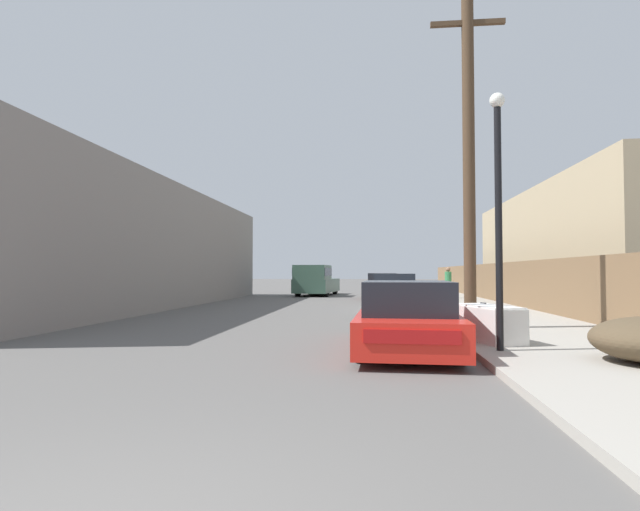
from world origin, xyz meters
The scene contains 12 objects.
sidewalk_curb centered at (5.30, 23.50, 0.06)m, with size 4.20×63.00×0.12m, color #9E998E.
discarded_fridge centered at (3.73, 7.99, 0.47)m, with size 1.13×1.79×0.72m.
parked_sports_car_red centered at (2.11, 7.34, 0.59)m, with size 1.94×4.60×1.30m.
car_parked_mid centered at (2.37, 17.72, 0.66)m, with size 2.06×4.80×1.41m.
car_parked_far centered at (2.04, 25.52, 0.66)m, with size 1.88×4.17×1.42m.
pickup_truck centered at (-2.08, 29.14, 0.95)m, with size 2.51×5.89×1.91m.
utility_pole centered at (3.83, 10.31, 4.40)m, with size 1.80×0.29×8.32m.
street_lamp centered at (3.65, 6.77, 2.73)m, with size 0.26×0.26×4.47m.
wooden_fence centered at (7.25, 20.65, 1.01)m, with size 0.08×43.55×1.78m, color brown.
building_left_block centered at (-9.80, 18.23, 2.54)m, with size 7.00×23.22×5.09m, color gray.
building_right_house centered at (11.72, 22.31, 2.66)m, with size 6.00×18.51×5.33m, color tan.
pedestrian centered at (5.43, 24.56, 0.94)m, with size 0.34×0.34×1.62m.
Camera 1 is at (1.46, -2.09, 1.46)m, focal length 28.00 mm.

